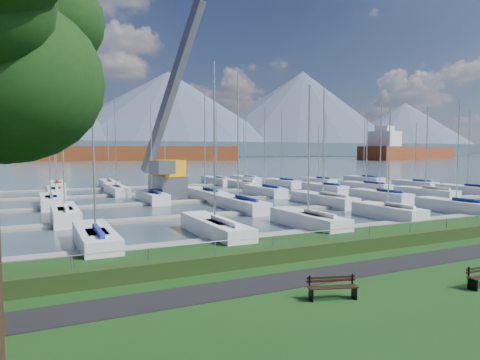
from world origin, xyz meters
TOP-DOWN VIEW (x-y plane):
  - path at (0.00, -3.00)m, footprint 160.00×2.00m
  - water at (0.00, 260.00)m, footprint 800.00×540.00m
  - hedge at (0.00, -0.40)m, footprint 80.00×0.70m
  - fence at (0.00, 0.00)m, footprint 80.00×0.04m
  - foothill at (0.00, 330.00)m, footprint 900.00×80.00m
  - mountains at (7.35, 404.62)m, footprint 1190.00×360.00m
  - docks at (0.00, 26.00)m, footprint 90.00×41.60m
  - bench_left at (-4.77, -5.53)m, footprint 1.84×0.94m
  - crane at (-0.44, 29.86)m, footprint 6.99×13.13m
  - cargo_ship_mid at (28.40, 215.50)m, footprint 112.95×45.26m
  - cargo_ship_east at (191.05, 174.31)m, footprint 91.90×43.61m
  - sailboat_fleet at (-1.96, 29.17)m, footprint 74.07×49.05m

SIDE VIEW (x-z plane):
  - water at x=0.00m, z-range -0.50..-0.30m
  - docks at x=0.00m, z-range -0.34..-0.09m
  - path at x=0.00m, z-range -0.01..0.03m
  - hedge at x=0.00m, z-range 0.00..0.70m
  - bench_left at x=-4.77m, z-range -0.01..0.84m
  - fence at x=0.00m, z-range 1.18..1.22m
  - cargo_ship_mid at x=28.40m, z-range -7.31..14.19m
  - cargo_ship_east at x=191.05m, z-range -7.12..14.38m
  - sailboat_fleet at x=-1.96m, z-range -1.17..11.82m
  - crane at x=-0.44m, z-range -5.85..16.50m
  - foothill at x=0.00m, z-range 0.00..12.00m
  - mountains at x=7.35m, z-range -10.82..104.18m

